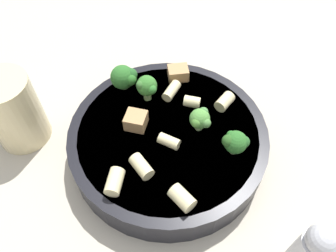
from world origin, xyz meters
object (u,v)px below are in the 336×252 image
at_px(broccoli_floret_2, 200,119).
at_px(broccoli_floret_0, 124,77).
at_px(rigatoni_3, 192,102).
at_px(rigatoni_6, 172,91).
at_px(pasta_bowl, 168,139).
at_px(chicken_chunk_0, 136,120).
at_px(rigatoni_0, 225,102).
at_px(pepper_shaker, 311,250).
at_px(rigatoni_4, 142,166).
at_px(broccoli_floret_1, 147,87).
at_px(rigatoni_5, 169,141).
at_px(chicken_chunk_1, 178,73).
at_px(rigatoni_1, 115,182).
at_px(broccoli_floret_3, 235,142).
at_px(drinking_glass, 15,115).
at_px(rigatoni_2, 182,198).

bearing_deg(broccoli_floret_2, broccoli_floret_0, -81.72).
height_order(rigatoni_3, rigatoni_6, same).
bearing_deg(broccoli_floret_0, pasta_bowl, 82.36).
bearing_deg(chicken_chunk_0, rigatoni_0, 150.09).
bearing_deg(rigatoni_0, pepper_shaker, 63.01).
xyz_separation_m(broccoli_floret_2, rigatoni_4, (0.09, -0.01, -0.01)).
xyz_separation_m(rigatoni_0, rigatoni_4, (0.14, -0.01, -0.00)).
bearing_deg(broccoli_floret_1, broccoli_floret_2, 97.01).
bearing_deg(rigatoni_0, chicken_chunk_0, -29.91).
distance_m(broccoli_floret_1, pepper_shaker, 0.25).
height_order(rigatoni_0, rigatoni_6, rigatoni_0).
relative_size(broccoli_floret_0, rigatoni_4, 1.27).
bearing_deg(rigatoni_6, chicken_chunk_0, 4.09).
height_order(rigatoni_0, chicken_chunk_0, chicken_chunk_0).
distance_m(pasta_bowl, chicken_chunk_0, 0.05).
bearing_deg(rigatoni_5, chicken_chunk_1, -142.25).
bearing_deg(rigatoni_1, broccoli_floret_3, 152.64).
bearing_deg(broccoli_floret_0, chicken_chunk_0, 60.08).
bearing_deg(broccoli_floret_0, drinking_glass, -26.53).
height_order(rigatoni_0, chicken_chunk_1, same).
relative_size(rigatoni_5, pepper_shaker, 0.28).
relative_size(broccoli_floret_2, rigatoni_3, 1.50).
bearing_deg(rigatoni_2, broccoli_floret_1, -119.92).
relative_size(pasta_bowl, broccoli_floret_3, 7.75).
distance_m(broccoli_floret_2, rigatoni_6, 0.07).
height_order(pasta_bowl, rigatoni_4, rigatoni_4).
distance_m(broccoli_floret_0, chicken_chunk_1, 0.07).
distance_m(rigatoni_4, chicken_chunk_0, 0.06).
xyz_separation_m(rigatoni_1, rigatoni_5, (-0.08, 0.00, -0.00)).
height_order(broccoli_floret_3, rigatoni_1, broccoli_floret_3).
height_order(rigatoni_3, chicken_chunk_1, chicken_chunk_1).
relative_size(broccoli_floret_2, rigatoni_0, 1.23).
xyz_separation_m(drinking_glass, pepper_shaker, (-0.11, 0.35, 0.00)).
bearing_deg(pasta_bowl, rigatoni_4, 15.94).
height_order(pasta_bowl, pepper_shaker, pepper_shaker).
distance_m(broccoli_floret_3, rigatoni_4, 0.11).
height_order(pasta_bowl, rigatoni_5, rigatoni_5).
height_order(rigatoni_5, rigatoni_6, same).
xyz_separation_m(chicken_chunk_0, drinking_glass, (0.10, -0.12, -0.01)).
distance_m(rigatoni_1, chicken_chunk_0, 0.08).
bearing_deg(rigatoni_2, rigatoni_6, -132.17).
relative_size(rigatoni_0, rigatoni_5, 0.99).
relative_size(broccoli_floret_3, rigatoni_6, 1.07).
bearing_deg(broccoli_floret_0, broccoli_floret_2, 98.28).
bearing_deg(rigatoni_3, pasta_bowl, 7.45).
xyz_separation_m(rigatoni_4, drinking_glass, (0.06, -0.17, -0.01)).
bearing_deg(rigatoni_2, broccoli_floret_2, -149.60).
bearing_deg(chicken_chunk_0, broccoli_floret_2, 130.31).
xyz_separation_m(broccoli_floret_1, rigatoni_2, (0.07, 0.13, -0.01)).
bearing_deg(broccoli_floret_0, rigatoni_5, 76.37).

